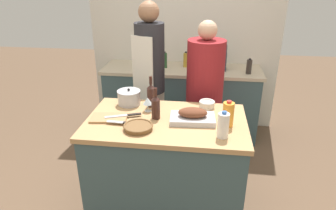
{
  "coord_description": "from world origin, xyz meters",
  "views": [
    {
      "loc": [
        0.29,
        -2.15,
        2.01
      ],
      "look_at": [
        0.0,
        0.12,
        1.0
      ],
      "focal_mm": 32.0,
      "sensor_mm": 36.0,
      "label": 1
    }
  ],
  "objects": [
    {
      "name": "wine_glass_left",
      "position": [
        -0.18,
        0.15,
        1.01
      ],
      "size": [
        0.08,
        0.08,
        0.13
      ],
      "color": "silver",
      "rests_on": "kitchen_island"
    },
    {
      "name": "stand_mixer",
      "position": [
        0.46,
        1.48,
        1.04
      ],
      "size": [
        0.18,
        0.14,
        0.31
      ],
      "color": "#333842",
      "rests_on": "back_counter"
    },
    {
      "name": "juice_jug",
      "position": [
        0.49,
        -0.04,
        1.02
      ],
      "size": [
        0.09,
        0.09,
        0.21
      ],
      "color": "orange",
      "rests_on": "kitchen_island"
    },
    {
      "name": "condiment_bottle_extra",
      "position": [
        -0.22,
        1.49,
        1.0
      ],
      "size": [
        0.06,
        0.06,
        0.2
      ],
      "color": "#234C28",
      "rests_on": "back_counter"
    },
    {
      "name": "milk_jug",
      "position": [
        0.44,
        -0.22,
        1.01
      ],
      "size": [
        0.08,
        0.08,
        0.2
      ],
      "color": "white",
      "rests_on": "kitchen_island"
    },
    {
      "name": "wicker_basket",
      "position": [
        -0.19,
        -0.19,
        0.94
      ],
      "size": [
        0.23,
        0.23,
        0.04
      ],
      "color": "brown",
      "rests_on": "kitchen_island"
    },
    {
      "name": "roasting_pan",
      "position": [
        0.21,
        0.0,
        0.96
      ],
      "size": [
        0.37,
        0.24,
        0.12
      ],
      "color": "#BCBCC1",
      "rests_on": "kitchen_island"
    },
    {
      "name": "wine_bottle_dark",
      "position": [
        -0.09,
        0.02,
        1.02
      ],
      "size": [
        0.07,
        0.07,
        0.26
      ],
      "color": "#381E19",
      "rests_on": "kitchen_island"
    },
    {
      "name": "mixing_bowl",
      "position": [
        0.33,
        0.29,
        0.95
      ],
      "size": [
        0.14,
        0.14,
        0.06
      ],
      "color": "beige",
      "rests_on": "kitchen_island"
    },
    {
      "name": "condiment_bottle_tall",
      "position": [
        0.04,
        1.56,
        1.0
      ],
      "size": [
        0.06,
        0.06,
        0.2
      ],
      "color": "#B28E2D",
      "rests_on": "back_counter"
    },
    {
      "name": "wine_bottle_green",
      "position": [
        -0.17,
        0.25,
        1.03
      ],
      "size": [
        0.07,
        0.07,
        0.28
      ],
      "color": "#381E19",
      "rests_on": "kitchen_island"
    },
    {
      "name": "back_wall",
      "position": [
        0.0,
        1.84,
        1.27
      ],
      "size": [
        2.5,
        0.1,
        2.55
      ],
      "color": "silver",
      "rests_on": "ground_plane"
    },
    {
      "name": "person_cook_aproned",
      "position": [
        -0.28,
        0.79,
        1.0
      ],
      "size": [
        0.32,
        0.34,
        1.77
      ],
      "rotation": [
        0.0,
        0.0,
        -0.37
      ],
      "color": "beige",
      "rests_on": "ground_plane"
    },
    {
      "name": "knife_chef",
      "position": [
        -0.35,
        -0.0,
        0.94
      ],
      "size": [
        0.29,
        0.14,
        0.01
      ],
      "color": "#B7B7BC",
      "rests_on": "cutting_board"
    },
    {
      "name": "kitchen_island",
      "position": [
        0.0,
        0.0,
        0.46
      ],
      "size": [
        1.3,
        0.78,
        0.92
      ],
      "color": "#3D565B",
      "rests_on": "ground_plane"
    },
    {
      "name": "cutting_board",
      "position": [
        -0.47,
        -0.04,
        0.93
      ],
      "size": [
        0.31,
        0.21,
        0.02
      ],
      "color": "#AD7F51",
      "rests_on": "kitchen_island"
    },
    {
      "name": "condiment_bottle_short",
      "position": [
        0.81,
        1.37,
        0.99
      ],
      "size": [
        0.06,
        0.06,
        0.19
      ],
      "color": "#332D28",
      "rests_on": "back_counter"
    },
    {
      "name": "back_counter",
      "position": [
        0.0,
        1.49,
        0.45
      ],
      "size": [
        2.0,
        0.6,
        0.91
      ],
      "color": "#3D565B",
      "rests_on": "ground_plane"
    },
    {
      "name": "person_cook_guest",
      "position": [
        0.3,
        0.75,
        0.88
      ],
      "size": [
        0.38,
        0.38,
        1.61
      ],
      "rotation": [
        0.0,
        0.0,
        0.19
      ],
      "color": "beige",
      "rests_on": "ground_plane"
    },
    {
      "name": "stock_pot",
      "position": [
        -0.38,
        0.28,
        0.98
      ],
      "size": [
        0.21,
        0.21,
        0.15
      ],
      "color": "#B7B7BC",
      "rests_on": "kitchen_island"
    },
    {
      "name": "knife_paring",
      "position": [
        -0.34,
        -0.13,
        0.94
      ],
      "size": [
        0.22,
        0.04,
        0.01
      ],
      "color": "#B7B7BC",
      "rests_on": "cutting_board"
    },
    {
      "name": "ground_plane",
      "position": [
        0.0,
        0.0,
        0.0
      ],
      "size": [
        12.0,
        12.0,
        0.0
      ],
      "primitive_type": "plane",
      "color": "brown"
    }
  ]
}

